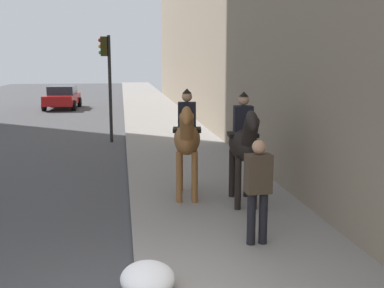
{
  "coord_description": "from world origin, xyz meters",
  "views": [
    {
      "loc": [
        -5.18,
        0.12,
        3.03
      ],
      "look_at": [
        4.0,
        -1.24,
        1.4
      ],
      "focal_mm": 44.44,
      "sensor_mm": 36.0,
      "label": 1
    }
  ],
  "objects_px": {
    "pedestrian_greeting": "(258,185)",
    "traffic_light_near_curb": "(107,72)",
    "mounted_horse_far": "(244,143)",
    "car_mid_lane": "(62,97)",
    "mounted_horse_near": "(187,137)"
  },
  "relations": [
    {
      "from": "mounted_horse_near",
      "to": "pedestrian_greeting",
      "type": "xyz_separation_m",
      "value": [
        -2.79,
        -0.75,
        -0.33
      ]
    },
    {
      "from": "car_mid_lane",
      "to": "pedestrian_greeting",
      "type": "bearing_deg",
      "value": 16.27
    },
    {
      "from": "mounted_horse_near",
      "to": "car_mid_lane",
      "type": "relative_size",
      "value": 0.56
    },
    {
      "from": "mounted_horse_far",
      "to": "traffic_light_near_curb",
      "type": "relative_size",
      "value": 0.58
    },
    {
      "from": "pedestrian_greeting",
      "to": "traffic_light_near_curb",
      "type": "height_order",
      "value": "traffic_light_near_curb"
    },
    {
      "from": "mounted_horse_far",
      "to": "pedestrian_greeting",
      "type": "bearing_deg",
      "value": -3.0
    },
    {
      "from": "mounted_horse_far",
      "to": "car_mid_lane",
      "type": "bearing_deg",
      "value": -158.82
    },
    {
      "from": "mounted_horse_far",
      "to": "pedestrian_greeting",
      "type": "height_order",
      "value": "mounted_horse_far"
    },
    {
      "from": "pedestrian_greeting",
      "to": "traffic_light_near_curb",
      "type": "bearing_deg",
      "value": 10.54
    },
    {
      "from": "pedestrian_greeting",
      "to": "traffic_light_near_curb",
      "type": "distance_m",
      "value": 11.27
    },
    {
      "from": "car_mid_lane",
      "to": "traffic_light_near_curb",
      "type": "distance_m",
      "value": 13.72
    },
    {
      "from": "mounted_horse_near",
      "to": "pedestrian_greeting",
      "type": "height_order",
      "value": "mounted_horse_near"
    },
    {
      "from": "mounted_horse_far",
      "to": "traffic_light_near_curb",
      "type": "distance_m",
      "value": 9.26
    },
    {
      "from": "mounted_horse_near",
      "to": "traffic_light_near_curb",
      "type": "bearing_deg",
      "value": -158.9
    },
    {
      "from": "pedestrian_greeting",
      "to": "traffic_light_near_curb",
      "type": "relative_size",
      "value": 0.43
    }
  ]
}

